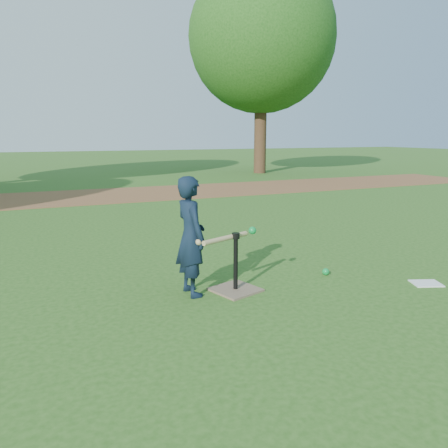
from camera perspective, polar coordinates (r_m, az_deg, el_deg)
name	(u,v)px	position (r m, az deg, el deg)	size (l,w,h in m)	color
ground	(251,277)	(4.99, 3.50, -6.98)	(80.00, 80.00, 0.00)	#285116
dirt_strip	(124,195)	(12.01, -12.93, 3.77)	(24.00, 3.00, 0.01)	brown
child	(191,236)	(4.33, -4.36, -1.62)	(0.44, 0.29, 1.20)	black
wiffle_ball_ground	(326,272)	(5.18, 13.14, -6.08)	(0.08, 0.08, 0.08)	#0C8735
clipboard	(426,283)	(5.25, 24.90, -7.04)	(0.30, 0.23, 0.01)	white
batting_tee	(236,281)	(4.54, 1.52, -7.39)	(0.54, 0.54, 0.61)	#77604B
swing_action	(229,237)	(4.36, 0.63, -1.70)	(0.68, 0.27, 0.12)	tan
tree_right	(262,38)	(18.74, 4.96, 23.00)	(5.80, 5.80, 8.21)	#382316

